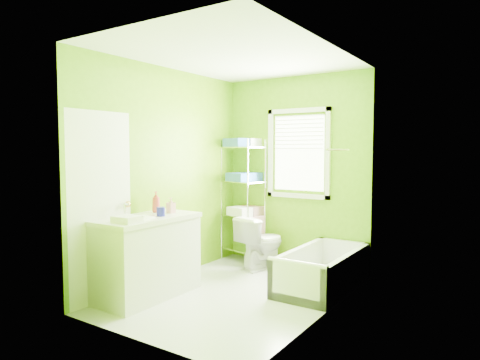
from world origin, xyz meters
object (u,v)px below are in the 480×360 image
Objects in this scene: wire_shelf_unit at (244,186)px; toilet at (261,242)px; bathtub at (321,275)px; vanity at (147,254)px.

toilet is at bearing -28.97° from wire_shelf_unit.
bathtub is 2.00m from vanity.
vanity is at bearing -91.46° from wire_shelf_unit.
bathtub is 1.23× the size of vanity.
toilet is 0.61× the size of vanity.
bathtub is at bearing -21.79° from wire_shelf_unit.
vanity is 0.66× the size of wire_shelf_unit.
vanity is (-0.47, -1.65, 0.11)m from toilet.
wire_shelf_unit is (-1.43, 0.57, 0.93)m from bathtub.
toilet is (-1.01, 0.34, 0.21)m from bathtub.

